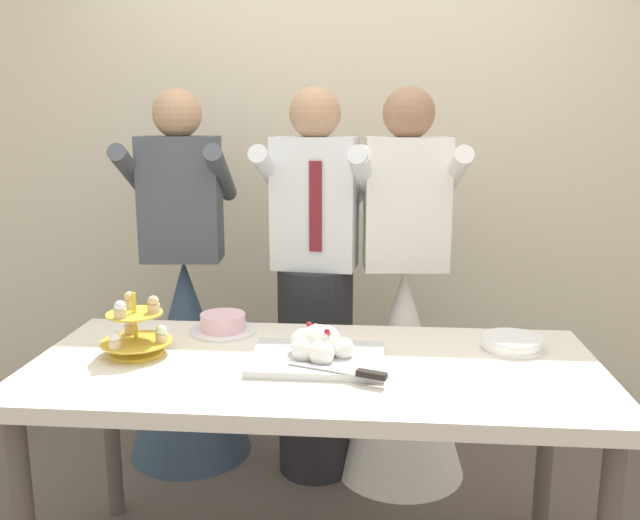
# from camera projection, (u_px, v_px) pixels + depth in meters

# --- Properties ---
(rear_wall) EXTENTS (5.20, 0.10, 2.90)m
(rear_wall) POSITION_uv_depth(u_px,v_px,m) (341.00, 135.00, 3.38)
(rear_wall) COLOR beige
(rear_wall) RESTS_ON ground_plane
(dessert_table) EXTENTS (1.80, 0.80, 0.78)m
(dessert_table) POSITION_uv_depth(u_px,v_px,m) (315.00, 385.00, 2.09)
(dessert_table) COLOR silver
(dessert_table) RESTS_ON ground_plane
(cupcake_stand) EXTENTS (0.23, 0.23, 0.21)m
(cupcake_stand) POSITION_uv_depth(u_px,v_px,m) (136.00, 332.00, 2.13)
(cupcake_stand) COLOR gold
(cupcake_stand) RESTS_ON dessert_table
(main_cake_tray) EXTENTS (0.43, 0.35, 0.13)m
(main_cake_tray) POSITION_uv_depth(u_px,v_px,m) (318.00, 351.00, 2.07)
(main_cake_tray) COLOR silver
(main_cake_tray) RESTS_ON dessert_table
(plate_stack) EXTENTS (0.20, 0.20, 0.04)m
(plate_stack) POSITION_uv_depth(u_px,v_px,m) (512.00, 343.00, 2.19)
(plate_stack) COLOR white
(plate_stack) RESTS_ON dessert_table
(round_cake) EXTENTS (0.24, 0.24, 0.07)m
(round_cake) POSITION_uv_depth(u_px,v_px,m) (223.00, 324.00, 2.37)
(round_cake) COLOR white
(round_cake) RESTS_ON dessert_table
(person_groom) EXTENTS (0.51, 0.53, 1.66)m
(person_groom) POSITION_uv_depth(u_px,v_px,m) (315.00, 307.00, 2.80)
(person_groom) COLOR #232328
(person_groom) RESTS_ON ground_plane
(person_bride) EXTENTS (0.56, 0.56, 1.66)m
(person_bride) POSITION_uv_depth(u_px,v_px,m) (402.00, 345.00, 2.82)
(person_bride) COLOR white
(person_bride) RESTS_ON ground_plane
(person_guest) EXTENTS (0.56, 0.56, 1.66)m
(person_guest) POSITION_uv_depth(u_px,v_px,m) (187.00, 332.00, 2.99)
(person_guest) COLOR #334760
(person_guest) RESTS_ON ground_plane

